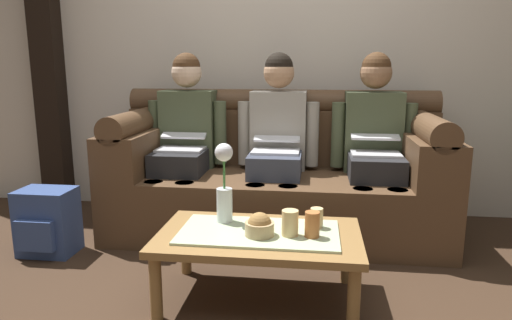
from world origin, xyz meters
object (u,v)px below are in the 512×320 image
object	(u,v)px
couch	(277,178)
cup_near_right	(317,218)
cup_far_center	(312,224)
flower_vase	(224,184)
snack_bowl	(260,226)
person_left	(185,135)
person_right	(374,139)
person_middle	(277,137)
coffee_table	(259,241)
cup_near_left	(290,223)
backpack_left	(47,222)

from	to	relation	value
couch	cup_near_right	world-z (taller)	couch
cup_far_center	flower_vase	bearing A→B (deg)	160.50
flower_vase	snack_bowl	size ratio (longest dim) A/B	2.94
person_left	couch	bearing A→B (deg)	0.31
person_right	flower_vase	distance (m)	1.22
cup_far_center	person_middle	bearing A→B (deg)	103.64
coffee_table	cup_near_right	distance (m)	0.30
cup_near_left	cup_far_center	distance (m)	0.10
flower_vase	cup_far_center	xyz separation A→B (m)	(0.44, -0.16, -0.14)
flower_vase	cup_far_center	bearing A→B (deg)	-19.50
couch	cup_near_left	xyz separation A→B (m)	(0.15, -1.04, 0.05)
person_left	cup_far_center	distance (m)	1.40
backpack_left	flower_vase	bearing A→B (deg)	-13.86
couch	flower_vase	world-z (taller)	couch
cup_near_left	cup_near_right	world-z (taller)	cup_near_left
cup_near_left	cup_near_right	size ratio (longest dim) A/B	1.25
person_middle	backpack_left	world-z (taller)	person_middle
person_right	cup_far_center	distance (m)	1.14
person_right	cup_near_right	bearing A→B (deg)	-112.09
person_middle	coffee_table	xyz separation A→B (m)	(0.00, -1.00, -0.35)
couch	snack_bowl	distance (m)	1.06
cup_far_center	backpack_left	size ratio (longest dim) A/B	0.30
cup_near_left	cup_near_right	distance (m)	0.18
person_right	coffee_table	distance (m)	1.24
flower_vase	coffee_table	bearing A→B (deg)	-30.92
cup_far_center	backpack_left	xyz separation A→B (m)	(-1.60, 0.44, -0.22)
person_left	person_middle	xyz separation A→B (m)	(0.64, 0.00, -0.00)
couch	cup_near_right	bearing A→B (deg)	-73.39
snack_bowl	backpack_left	bearing A→B (deg)	161.43
person_right	flower_vase	size ratio (longest dim) A/B	3.02
cup_near_right	backpack_left	world-z (taller)	cup_near_right
backpack_left	person_left	bearing A→B (deg)	40.52
person_left	person_middle	world-z (taller)	same
cup_near_right	cup_far_center	world-z (taller)	cup_far_center
flower_vase	cup_far_center	distance (m)	0.49
couch	snack_bowl	size ratio (longest dim) A/B	16.12
person_middle	snack_bowl	bearing A→B (deg)	-89.47
coffee_table	cup_near_left	world-z (taller)	cup_near_left
snack_bowl	backpack_left	world-z (taller)	snack_bowl
person_right	cup_near_left	world-z (taller)	person_right
cup_near_left	person_middle	bearing A→B (deg)	98.24
cup_near_left	cup_near_right	xyz separation A→B (m)	(0.12, 0.13, -0.01)
person_left	cup_near_left	world-z (taller)	person_left
flower_vase	snack_bowl	distance (m)	0.30
person_middle	cup_far_center	bearing A→B (deg)	-76.36
couch	snack_bowl	xyz separation A→B (m)	(0.01, -1.06, 0.03)
coffee_table	flower_vase	bearing A→B (deg)	149.08
snack_bowl	cup_far_center	xyz separation A→B (m)	(0.24, 0.01, 0.02)
person_right	flower_vase	xyz separation A→B (m)	(-0.83, -0.89, -0.11)
couch	person_right	xyz separation A→B (m)	(0.64, -0.00, 0.29)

